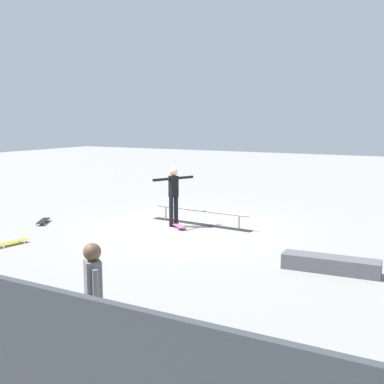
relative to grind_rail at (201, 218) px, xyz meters
name	(u,v)px	position (x,y,z in m)	size (l,w,h in m)	color
ground_plane	(188,228)	(0.07, 0.59, -0.18)	(60.00, 60.00, 0.00)	gray
grind_rail	(201,218)	(0.00, 0.00, 0.00)	(3.23, 0.48, 0.42)	black
skate_ledge	(330,264)	(-4.24, 2.54, -0.03)	(1.87, 0.45, 0.30)	#595960
skater_main	(174,192)	(0.55, 0.56, 0.77)	(0.61, 1.24, 1.64)	black
skateboard_main	(178,225)	(0.35, 0.69, -0.11)	(0.76, 0.64, 0.09)	#E05993
bystander_grey_shirt	(94,298)	(-2.64, 7.63, 0.69)	(0.32, 0.27, 1.54)	slate
loose_skateboard_yellow	(11,242)	(2.88, 4.18, -0.11)	(0.34, 0.82, 0.09)	yellow
loose_skateboard_black	(43,221)	(4.02, 2.06, -0.11)	(0.58, 0.79, 0.09)	black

